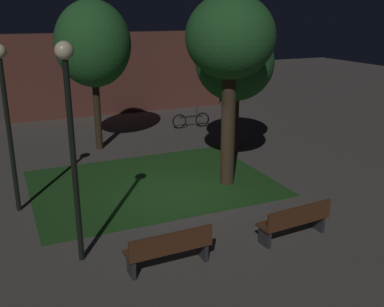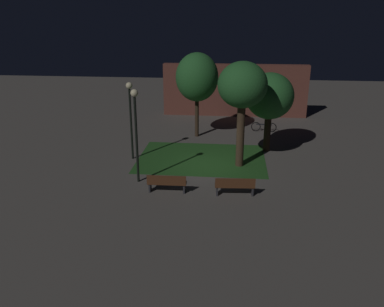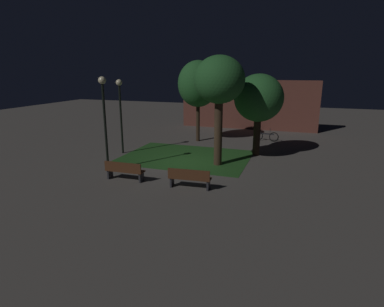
% 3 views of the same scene
% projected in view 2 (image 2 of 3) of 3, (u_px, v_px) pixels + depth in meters
% --- Properties ---
extents(ground_plane, '(60.00, 60.00, 0.00)m').
position_uv_depth(ground_plane, '(206.00, 166.00, 21.69)').
color(ground_plane, '#56514C').
extents(grass_lawn, '(7.16, 5.37, 0.01)m').
position_uv_depth(grass_lawn, '(202.00, 158.00, 22.78)').
color(grass_lawn, '#23511E').
rests_on(grass_lawn, ground).
extents(bench_path_side, '(1.81, 0.52, 0.88)m').
position_uv_depth(bench_path_side, '(167.00, 183.00, 18.34)').
color(bench_path_side, '#512D19').
rests_on(bench_path_side, ground).
extents(bench_near_trees, '(1.83, 0.61, 0.88)m').
position_uv_depth(bench_near_trees, '(235.00, 186.00, 18.04)').
color(bench_near_trees, '#512D19').
rests_on(bench_near_trees, ground).
extents(tree_lawn_side, '(2.74, 2.74, 5.50)m').
position_uv_depth(tree_lawn_side, '(197.00, 77.00, 25.55)').
color(tree_lawn_side, '#38281C').
rests_on(tree_lawn_side, ground).
extents(tree_near_wall, '(2.78, 2.78, 4.67)m').
position_uv_depth(tree_near_wall, '(270.00, 97.00, 22.93)').
color(tree_near_wall, '#2D2116').
rests_on(tree_near_wall, ground).
extents(tree_back_right, '(2.55, 2.55, 5.59)m').
position_uv_depth(tree_back_right, '(242.00, 87.00, 20.29)').
color(tree_back_right, '#423021').
rests_on(tree_back_right, ground).
extents(lamp_post_near_wall, '(0.36, 0.36, 4.34)m').
position_uv_depth(lamp_post_near_wall, '(130.00, 107.00, 21.78)').
color(lamp_post_near_wall, black).
rests_on(lamp_post_near_wall, ground).
extents(lamp_post_path_center, '(0.36, 0.36, 4.57)m').
position_uv_depth(lamp_post_path_center, '(136.00, 120.00, 18.65)').
color(lamp_post_path_center, black).
rests_on(lamp_post_path_center, ground).
extents(bicycle, '(1.75, 0.21, 0.93)m').
position_uv_depth(bicycle, '(264.00, 127.00, 27.76)').
color(bicycle, black).
rests_on(bicycle, ground).
extents(building_wall_backdrop, '(11.30, 0.80, 4.05)m').
position_uv_depth(building_wall_backdrop, '(235.00, 90.00, 31.61)').
color(building_wall_backdrop, brown).
rests_on(building_wall_backdrop, ground).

